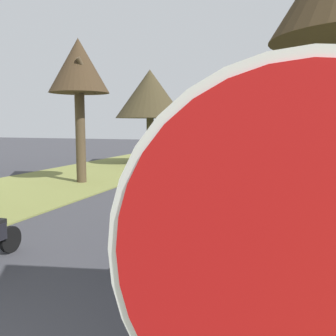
{
  "coord_description": "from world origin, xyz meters",
  "views": [
    {
      "loc": [
        4.05,
        -2.28,
        2.89
      ],
      "look_at": [
        0.54,
        7.99,
        1.6
      ],
      "focal_mm": 40.15,
      "sensor_mm": 36.0,
      "label": 1
    }
  ],
  "objects": [
    {
      "name": "street_tree_left_far",
      "position": [
        -5.59,
        22.07,
        4.86
      ],
      "size": [
        4.78,
        4.78,
        6.49
      ],
      "color": "#47422B",
      "rests_on": "grass_verge_left"
    },
    {
      "name": "parked_sedan_silver",
      "position": [
        2.21,
        18.24,
        0.72
      ],
      "size": [
        1.98,
        4.42,
        1.57
      ],
      "color": "#BCBCC1",
      "rests_on": "ground"
    },
    {
      "name": "parked_sedan_navy",
      "position": [
        2.42,
        5.8,
        0.72
      ],
      "size": [
        1.98,
        4.42,
        1.57
      ],
      "color": "navy",
      "rests_on": "ground"
    },
    {
      "name": "parked_sedan_black",
      "position": [
        2.47,
        12.39,
        0.72
      ],
      "size": [
        1.98,
        4.42,
        1.57
      ],
      "color": "black",
      "rests_on": "ground"
    },
    {
      "name": "street_tree_left_mid_b",
      "position": [
        -5.78,
        13.46,
        5.44
      ],
      "size": [
        2.84,
        2.84,
        6.8
      ],
      "color": "#493A27",
      "rests_on": "grass_verge_left"
    },
    {
      "name": "stop_sign_far",
      "position": [
        3.8,
        13.04,
        2.17
      ],
      "size": [
        0.81,
        0.51,
        2.95
      ],
      "color": "#9EA0A5",
      "rests_on": "grass_verge_right"
    }
  ]
}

